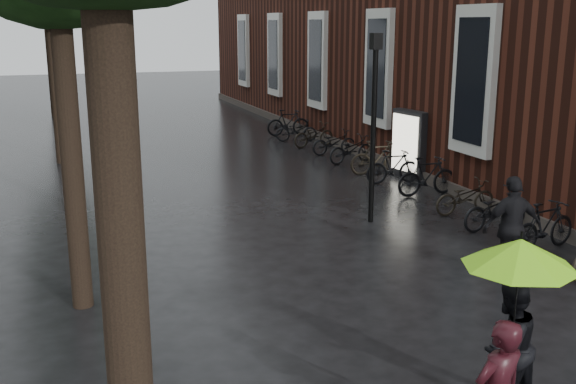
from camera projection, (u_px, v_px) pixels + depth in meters
name	position (u px, v px, depth m)	size (l,w,h in m)	color
person_black	(508.00, 346.00, 7.68)	(0.76, 0.59, 1.57)	black
lime_umbrella	(520.00, 253.00, 6.83)	(1.18, 1.18, 1.73)	black
pedestrian_walking	(512.00, 227.00, 11.70)	(1.07, 0.44, 1.82)	black
parked_bicycles	(386.00, 163.00, 19.24)	(1.96, 17.20, 1.04)	black
ad_lightbox	(409.00, 145.00, 19.25)	(0.30, 1.31, 1.97)	black
lamp_post	(374.00, 110.00, 14.61)	(0.21, 0.21, 4.16)	black
cycle_sign	(97.00, 111.00, 21.38)	(0.13, 0.45, 2.48)	#262628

